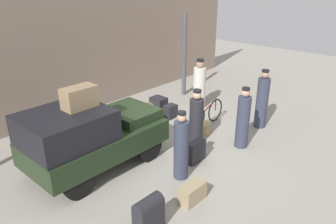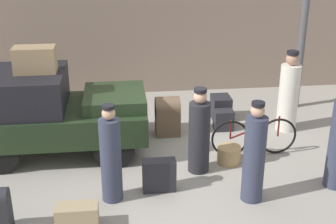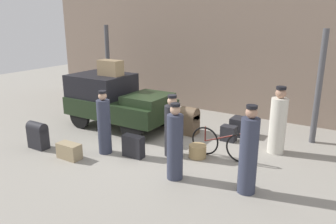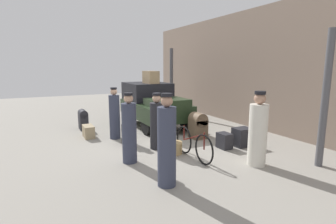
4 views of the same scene
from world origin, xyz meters
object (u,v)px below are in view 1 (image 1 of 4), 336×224
at_px(trunk_barrel_dark, 145,117).
at_px(porter_standing_middle, 243,120).
at_px(wicker_basket, 203,128).
at_px(suitcase_small_leather, 159,105).
at_px(suitcase_black_upright, 196,151).
at_px(trunk_large_brown, 149,214).
at_px(bicycle, 207,114).
at_px(porter_with_bicycle, 199,86).
at_px(porter_carrying_trunk, 196,120).
at_px(trunk_wicker_pale, 170,111).
at_px(conductor_in_dark_uniform, 181,148).
at_px(trunk_on_truck_roof, 79,97).
at_px(porter_lifting_near_truck, 262,101).
at_px(trunk_umber_medium, 192,193).
at_px(truck, 89,135).

bearing_deg(trunk_barrel_dark, porter_standing_middle, -68.06).
distance_m(wicker_basket, suitcase_small_leather, 2.18).
relative_size(suitcase_black_upright, trunk_large_brown, 0.77).
height_order(bicycle, porter_with_bicycle, porter_with_bicycle).
height_order(porter_carrying_trunk, trunk_wicker_pale, porter_carrying_trunk).
xyz_separation_m(conductor_in_dark_uniform, trunk_barrel_dark, (1.21, 2.47, -0.33)).
bearing_deg(trunk_wicker_pale, trunk_large_brown, -142.40).
distance_m(porter_with_bicycle, trunk_wicker_pale, 1.52).
distance_m(trunk_wicker_pale, trunk_on_truck_roof, 4.25).
xyz_separation_m(trunk_large_brown, trunk_wicker_pale, (4.26, 3.28, -0.17)).
bearing_deg(suitcase_small_leather, trunk_barrel_dark, -152.34).
relative_size(wicker_basket, porter_with_bicycle, 0.25).
bearing_deg(conductor_in_dark_uniform, trunk_large_brown, -157.83).
height_order(conductor_in_dark_uniform, suitcase_small_leather, conductor_in_dark_uniform).
relative_size(porter_lifting_near_truck, trunk_on_truck_roof, 2.42).
height_order(porter_standing_middle, trunk_barrel_dark, porter_standing_middle).
height_order(wicker_basket, trunk_umber_medium, trunk_umber_medium).
bearing_deg(wicker_basket, trunk_on_truck_roof, 166.51).
bearing_deg(trunk_barrel_dark, trunk_large_brown, -133.17).
distance_m(porter_standing_middle, suitcase_small_leather, 3.49).
relative_size(porter_lifting_near_truck, porter_standing_middle, 1.07).
xyz_separation_m(suitcase_black_upright, trunk_on_truck_roof, (-2.16, 1.70, 1.64)).
height_order(bicycle, suitcase_black_upright, bicycle).
xyz_separation_m(porter_with_bicycle, trunk_large_brown, (-5.65, -3.14, -0.42)).
height_order(trunk_umber_medium, trunk_wicker_pale, trunk_wicker_pale).
bearing_deg(porter_standing_middle, porter_with_bicycle, 59.89).
distance_m(suitcase_black_upright, suitcase_small_leather, 3.46).
relative_size(trunk_large_brown, trunk_on_truck_roof, 0.97).
relative_size(conductor_in_dark_uniform, trunk_barrel_dark, 1.97).
height_order(truck, trunk_on_truck_roof, trunk_on_truck_roof).
height_order(suitcase_small_leather, trunk_wicker_pale, suitcase_small_leather).
bearing_deg(trunk_on_truck_roof, wicker_basket, -13.49).
xyz_separation_m(wicker_basket, trunk_large_brown, (-4.02, -1.75, 0.23)).
relative_size(wicker_basket, trunk_umber_medium, 0.71).
relative_size(suitcase_small_leather, trunk_on_truck_roof, 0.72).
height_order(truck, porter_standing_middle, porter_standing_middle).
height_order(wicker_basket, trunk_on_truck_roof, trunk_on_truck_roof).
bearing_deg(trunk_wicker_pale, porter_with_bicycle, -5.87).
bearing_deg(conductor_in_dark_uniform, truck, 122.66).
xyz_separation_m(trunk_wicker_pale, trunk_on_truck_roof, (-3.83, -0.68, 1.71)).
bearing_deg(porter_standing_middle, trunk_wicker_pale, 86.66).
distance_m(suitcase_black_upright, trunk_barrel_dark, 2.33).
height_order(porter_with_bicycle, trunk_large_brown, porter_with_bicycle).
bearing_deg(trunk_barrel_dark, trunk_on_truck_roof, -167.09).
relative_size(wicker_basket, trunk_large_brown, 0.60).
bearing_deg(porter_carrying_trunk, wicker_basket, 19.42).
distance_m(porter_carrying_trunk, porter_lifting_near_truck, 2.42).
distance_m(porter_lifting_near_truck, trunk_large_brown, 5.73).
relative_size(porter_with_bicycle, trunk_on_truck_roof, 2.34).
height_order(porter_with_bicycle, suitcase_black_upright, porter_with_bicycle).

